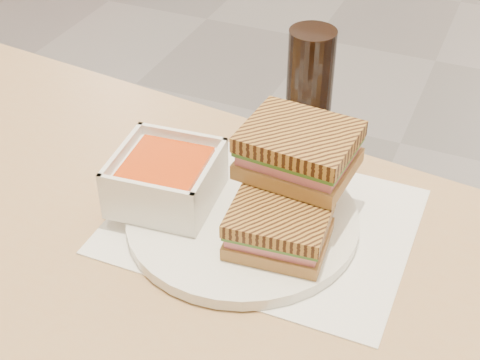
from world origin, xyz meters
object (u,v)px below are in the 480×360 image
at_px(plate, 243,220).
at_px(cola_glass, 310,77).
at_px(main_table, 141,347).
at_px(panini_lower, 279,227).
at_px(soup_bowl, 166,180).

height_order(plate, cola_glass, cola_glass).
xyz_separation_m(main_table, panini_lower, (0.13, 0.10, 0.16)).
distance_m(soup_bowl, cola_glass, 0.28).
bearing_deg(plate, soup_bowl, -175.98).
relative_size(soup_bowl, panini_lower, 1.10).
relative_size(main_table, soup_bowl, 9.94).
bearing_deg(soup_bowl, plate, 4.02).
bearing_deg(soup_bowl, main_table, -81.03).
distance_m(main_table, panini_lower, 0.23).
bearing_deg(main_table, plate, 59.46).
height_order(plate, panini_lower, panini_lower).
xyz_separation_m(panini_lower, cola_glass, (-0.06, 0.28, 0.03)).
distance_m(panini_lower, cola_glass, 0.29).
distance_m(main_table, plate, 0.20).
bearing_deg(panini_lower, soup_bowl, 171.15).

